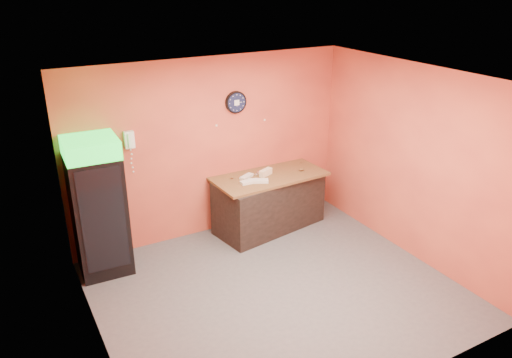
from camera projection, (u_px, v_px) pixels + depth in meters
floor at (277, 291)px, 6.63m from camera, size 4.50×4.50×0.00m
back_wall at (211, 148)px, 7.71m from camera, size 4.50×0.02×2.80m
left_wall at (90, 239)px, 5.08m from camera, size 0.02×4.00×2.80m
right_wall at (413, 163)px, 7.10m from camera, size 0.02×4.00×2.80m
ceiling at (281, 81)px, 5.55m from camera, size 4.50×4.00×0.02m
beverage_cooler at (99, 209)px, 6.73m from camera, size 0.71×0.72×1.95m
prep_counter at (269, 202)px, 8.12m from camera, size 1.88×1.07×0.88m
wall_clock at (236, 102)px, 7.61m from camera, size 0.34×0.06×0.34m
wall_phone at (129, 140)px, 6.96m from camera, size 0.13×0.11×0.25m
butcher_paper at (269, 176)px, 7.95m from camera, size 1.85×0.96×0.04m
sub_roll_stack at (266, 172)px, 7.91m from camera, size 0.26×0.17×0.10m
wrapped_sandwich_left at (250, 182)px, 7.64m from camera, size 0.29×0.13×0.04m
wrapped_sandwich_mid at (258, 181)px, 7.66m from camera, size 0.33×0.25×0.04m
wrapped_sandwich_right at (247, 176)px, 7.84m from camera, size 0.27×0.20×0.04m
kitchen_tool at (258, 173)px, 7.95m from camera, size 0.05×0.05×0.05m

